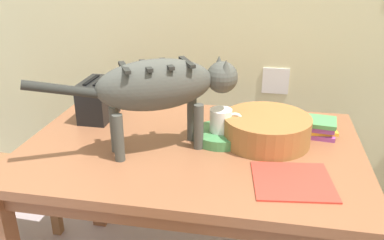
{
  "coord_description": "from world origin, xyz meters",
  "views": [
    {
      "loc": [
        0.39,
        -0.23,
        1.41
      ],
      "look_at": [
        0.13,
        1.14,
        0.82
      ],
      "focal_mm": 38.04,
      "sensor_mm": 36.0,
      "label": 1
    }
  ],
  "objects_px": {
    "coffee_mug": "(222,120)",
    "book_stack": "(312,127)",
    "dining_table": "(192,165)",
    "magazine": "(293,181)",
    "saucer_bowl": "(220,135)",
    "wicker_basket": "(266,129)",
    "cat": "(163,87)",
    "toaster": "(98,100)"
  },
  "relations": [
    {
      "from": "book_stack",
      "to": "toaster",
      "type": "height_order",
      "value": "toaster"
    },
    {
      "from": "magazine",
      "to": "wicker_basket",
      "type": "bearing_deg",
      "value": 100.76
    },
    {
      "from": "magazine",
      "to": "book_stack",
      "type": "bearing_deg",
      "value": 69.77
    },
    {
      "from": "coffee_mug",
      "to": "toaster",
      "type": "bearing_deg",
      "value": 167.62
    },
    {
      "from": "cat",
      "to": "dining_table",
      "type": "bearing_deg",
      "value": 89.61
    },
    {
      "from": "dining_table",
      "to": "coffee_mug",
      "type": "relative_size",
      "value": 9.94
    },
    {
      "from": "saucer_bowl",
      "to": "toaster",
      "type": "height_order",
      "value": "toaster"
    },
    {
      "from": "cat",
      "to": "saucer_bowl",
      "type": "distance_m",
      "value": 0.32
    },
    {
      "from": "cat",
      "to": "magazine",
      "type": "relative_size",
      "value": 2.65
    },
    {
      "from": "coffee_mug",
      "to": "magazine",
      "type": "distance_m",
      "value": 0.38
    },
    {
      "from": "coffee_mug",
      "to": "book_stack",
      "type": "xyz_separation_m",
      "value": [
        0.35,
        0.12,
        -0.05
      ]
    },
    {
      "from": "coffee_mug",
      "to": "toaster",
      "type": "relative_size",
      "value": 0.64
    },
    {
      "from": "wicker_basket",
      "to": "toaster",
      "type": "relative_size",
      "value": 1.66
    },
    {
      "from": "coffee_mug",
      "to": "wicker_basket",
      "type": "relative_size",
      "value": 0.39
    },
    {
      "from": "dining_table",
      "to": "magazine",
      "type": "bearing_deg",
      "value": -29.4
    },
    {
      "from": "dining_table",
      "to": "cat",
      "type": "bearing_deg",
      "value": -150.68
    },
    {
      "from": "cat",
      "to": "book_stack",
      "type": "xyz_separation_m",
      "value": [
        0.55,
        0.23,
        -0.21
      ]
    },
    {
      "from": "dining_table",
      "to": "toaster",
      "type": "relative_size",
      "value": 6.36
    },
    {
      "from": "cat",
      "to": "saucer_bowl",
      "type": "xyz_separation_m",
      "value": [
        0.19,
        0.11,
        -0.22
      ]
    },
    {
      "from": "dining_table",
      "to": "magazine",
      "type": "relative_size",
      "value": 5.11
    },
    {
      "from": "dining_table",
      "to": "saucer_bowl",
      "type": "bearing_deg",
      "value": 30.06
    },
    {
      "from": "coffee_mug",
      "to": "magazine",
      "type": "bearing_deg",
      "value": -45.29
    },
    {
      "from": "cat",
      "to": "book_stack",
      "type": "distance_m",
      "value": 0.63
    },
    {
      "from": "coffee_mug",
      "to": "book_stack",
      "type": "height_order",
      "value": "coffee_mug"
    },
    {
      "from": "dining_table",
      "to": "toaster",
      "type": "xyz_separation_m",
      "value": [
        -0.45,
        0.18,
        0.17
      ]
    },
    {
      "from": "wicker_basket",
      "to": "toaster",
      "type": "bearing_deg",
      "value": 171.7
    },
    {
      "from": "saucer_bowl",
      "to": "wicker_basket",
      "type": "xyz_separation_m",
      "value": [
        0.17,
        0.02,
        0.04
      ]
    },
    {
      "from": "dining_table",
      "to": "cat",
      "type": "relative_size",
      "value": 1.92
    },
    {
      "from": "coffee_mug",
      "to": "saucer_bowl",
      "type": "bearing_deg",
      "value": 180.0
    },
    {
      "from": "saucer_bowl",
      "to": "book_stack",
      "type": "xyz_separation_m",
      "value": [
        0.35,
        0.12,
        0.01
      ]
    },
    {
      "from": "magazine",
      "to": "book_stack",
      "type": "distance_m",
      "value": 0.4
    },
    {
      "from": "dining_table",
      "to": "coffee_mug",
      "type": "distance_m",
      "value": 0.21
    },
    {
      "from": "wicker_basket",
      "to": "saucer_bowl",
      "type": "bearing_deg",
      "value": -174.8
    },
    {
      "from": "saucer_bowl",
      "to": "dining_table",
      "type": "bearing_deg",
      "value": -149.94
    },
    {
      "from": "cat",
      "to": "saucer_bowl",
      "type": "relative_size",
      "value": 3.14
    },
    {
      "from": "toaster",
      "to": "book_stack",
      "type": "bearing_deg",
      "value": -0.06
    },
    {
      "from": "magazine",
      "to": "wicker_basket",
      "type": "distance_m",
      "value": 0.3
    },
    {
      "from": "magazine",
      "to": "dining_table",
      "type": "bearing_deg",
      "value": 143.27
    },
    {
      "from": "toaster",
      "to": "magazine",
      "type": "bearing_deg",
      "value": -25.37
    },
    {
      "from": "coffee_mug",
      "to": "toaster",
      "type": "xyz_separation_m",
      "value": [
        -0.55,
        0.12,
        0.0
      ]
    },
    {
      "from": "dining_table",
      "to": "toaster",
      "type": "height_order",
      "value": "toaster"
    },
    {
      "from": "cat",
      "to": "book_stack",
      "type": "height_order",
      "value": "cat"
    }
  ]
}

